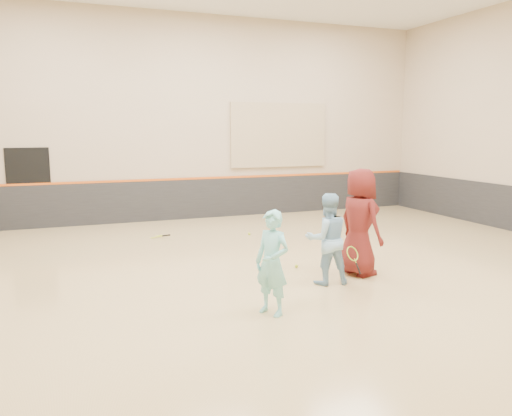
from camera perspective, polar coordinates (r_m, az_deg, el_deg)
name	(u,v)px	position (r m, az deg, el deg)	size (l,w,h in m)	color
room	(268,228)	(9.53, 1.34, -2.32)	(15.04, 12.04, 6.22)	tan
wainscot_back	(193,199)	(15.18, -7.19, 1.04)	(14.90, 0.04, 1.20)	#232326
accent_stripe	(193,179)	(15.10, -7.23, 3.36)	(14.90, 0.03, 0.06)	#D85914
acoustic_panel	(279,135)	(15.91, 2.64, 8.33)	(3.20, 0.08, 2.00)	tan
doorway	(29,189)	(14.75, -24.49, 2.02)	(1.10, 0.05, 2.20)	black
girl	(272,263)	(7.26, 1.86, -6.27)	(0.56, 0.37, 1.54)	#80DEDE
instructor	(327,239)	(8.76, 8.12, -3.51)	(0.78, 0.61, 1.60)	#8DBBDA
young_man	(360,222)	(9.39, 11.77, -1.58)	(0.97, 0.63, 1.98)	#5C1815
held_racket	(352,254)	(8.64, 10.96, -5.14)	(0.32, 0.32, 0.54)	#96B828
spare_racket	(156,234)	(12.77, -11.33, -2.90)	(0.73, 0.73, 0.18)	#B4C52B
ball_under_racket	(296,266)	(9.85, 4.65, -6.64)	(0.07, 0.07, 0.07)	#B2C92E
ball_in_hand	(368,206)	(9.36, 12.64, 0.17)	(0.07, 0.07, 0.07)	#D3E134
ball_beside_spare	(249,234)	(12.79, -0.78, -2.96)	(0.07, 0.07, 0.07)	#C0D832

